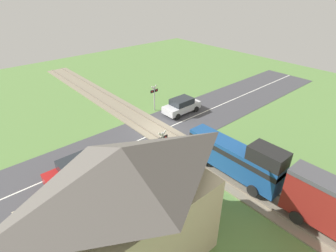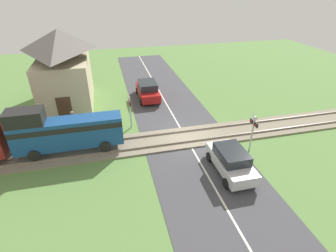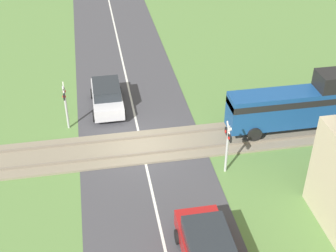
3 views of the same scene
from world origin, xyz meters
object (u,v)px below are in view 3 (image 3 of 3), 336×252
car_far_side (208,251)px  pedestrian_by_station (319,160)px  car_near_crossing (107,96)px  crossing_signal_west_approach (65,100)px  crossing_signal_east_approach (228,141)px

car_far_side → pedestrian_by_station: size_ratio=2.85×
car_near_crossing → crossing_signal_west_approach: crossing_signal_west_approach is taller
car_far_side → crossing_signal_east_approach: (-5.39, 2.26, 0.90)m
car_near_crossing → car_far_side: (12.19, 2.88, 0.05)m
car_far_side → crossing_signal_west_approach: (-10.49, -5.14, 0.90)m
car_near_crossing → pedestrian_by_station: 12.16m
crossing_signal_east_approach → pedestrian_by_station: crossing_signal_east_approach is taller
crossing_signal_west_approach → crossing_signal_east_approach: same height
crossing_signal_west_approach → car_near_crossing: bearing=126.9°
car_near_crossing → car_far_side: size_ratio=0.91×
car_near_crossing → crossing_signal_west_approach: 2.98m
car_far_side → crossing_signal_east_approach: crossing_signal_east_approach is taller
crossing_signal_east_approach → crossing_signal_west_approach: bearing=-124.6°
car_far_side → car_near_crossing: bearing=-166.7°
crossing_signal_west_approach → crossing_signal_east_approach: 8.98m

